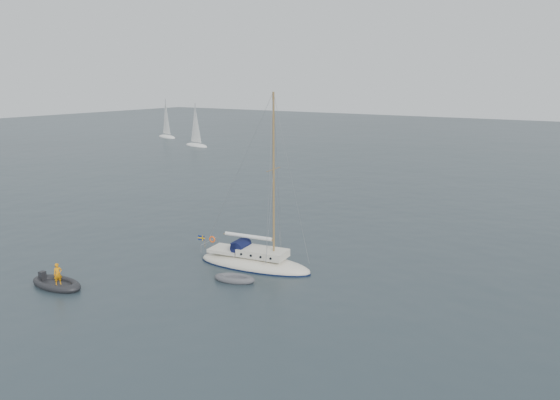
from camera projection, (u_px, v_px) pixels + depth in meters
The scene contains 6 objects.
ground at pixel (289, 286), 33.06m from camera, with size 300.00×300.00×0.00m, color black.
sailboat at pixel (255, 254), 36.22m from camera, with size 8.45×2.53×12.03m.
dinghy at pixel (234, 279), 33.78m from camera, with size 2.63×1.19×0.38m.
rib at pixel (56, 283), 32.87m from camera, with size 3.79×1.72×1.53m.
distant_yacht_a at pixel (196, 127), 99.78m from camera, with size 6.27×3.34×8.31m.
distant_yacht_c at pixel (166, 120), 114.32m from camera, with size 6.45×3.44×8.55m.
Camera 1 is at (16.46, -26.41, 12.32)m, focal length 35.00 mm.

